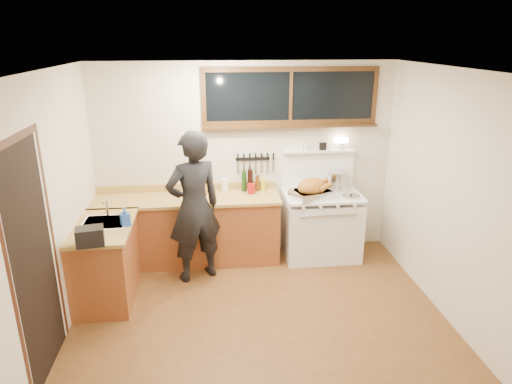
{
  "coord_description": "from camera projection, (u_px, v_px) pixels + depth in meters",
  "views": [
    {
      "loc": [
        -0.5,
        -4.2,
        2.89
      ],
      "look_at": [
        0.05,
        0.85,
        1.15
      ],
      "focal_mm": 32.0,
      "sensor_mm": 36.0,
      "label": 1
    }
  ],
  "objects": [
    {
      "name": "back_window",
      "position": [
        291.0,
        103.0,
        5.95
      ],
      "size": [
        2.32,
        0.13,
        0.77
      ],
      "color": "black",
      "rests_on": "room_shell"
    },
    {
      "name": "ground_plane",
      "position": [
        260.0,
        319.0,
        4.94
      ],
      "size": [
        4.0,
        3.5,
        0.02
      ],
      "primitive_type": "cube",
      "color": "#573317"
    },
    {
      "name": "coffee_tin",
      "position": [
        251.0,
        189.0,
        6.06
      ],
      "size": [
        0.11,
        0.1,
        0.14
      ],
      "color": "maroon",
      "rests_on": "counter_back"
    },
    {
      "name": "man",
      "position": [
        194.0,
        207.0,
        5.48
      ],
      "size": [
        0.81,
        0.69,
        1.88
      ],
      "color": "black",
      "rests_on": "ground"
    },
    {
      "name": "toaster",
      "position": [
        90.0,
        236.0,
        4.55
      ],
      "size": [
        0.3,
        0.23,
        0.19
      ],
      "color": "black",
      "rests_on": "counter_left"
    },
    {
      "name": "bottle_cluster",
      "position": [
        252.0,
        182.0,
        6.14
      ],
      "size": [
        0.32,
        0.07,
        0.3
      ],
      "color": "black",
      "rests_on": "counter_back"
    },
    {
      "name": "pitcher",
      "position": [
        225.0,
        185.0,
        6.14
      ],
      "size": [
        0.1,
        0.1,
        0.18
      ],
      "color": "white",
      "rests_on": "counter_back"
    },
    {
      "name": "vintage_stove",
      "position": [
        321.0,
        224.0,
        6.21
      ],
      "size": [
        1.02,
        0.74,
        1.59
      ],
      "color": "white",
      "rests_on": "ground"
    },
    {
      "name": "room_shell",
      "position": [
        260.0,
        172.0,
        4.4
      ],
      "size": [
        4.1,
        3.6,
        2.65
      ],
      "color": "beige",
      "rests_on": "ground"
    },
    {
      "name": "sink_unit",
      "position": [
        105.0,
        227.0,
        5.15
      ],
      "size": [
        0.5,
        0.45,
        0.37
      ],
      "color": "white",
      "rests_on": "counter_left"
    },
    {
      "name": "pot_lid",
      "position": [
        351.0,
        196.0,
        5.95
      ],
      "size": [
        0.26,
        0.26,
        0.04
      ],
      "color": "silver",
      "rests_on": "vintage_stove"
    },
    {
      "name": "counter_back",
      "position": [
        188.0,
        229.0,
        6.07
      ],
      "size": [
        2.44,
        0.64,
        1.0
      ],
      "color": "brown",
      "rests_on": "ground"
    },
    {
      "name": "knife_strip",
      "position": [
        254.0,
        160.0,
        6.15
      ],
      "size": [
        0.52,
        0.03,
        0.28
      ],
      "color": "black",
      "rests_on": "room_shell"
    },
    {
      "name": "roast_turkey",
      "position": [
        312.0,
        190.0,
        5.9
      ],
      "size": [
        0.6,
        0.52,
        0.27
      ],
      "color": "silver",
      "rests_on": "vintage_stove"
    },
    {
      "name": "soap_bottle",
      "position": [
        125.0,
        217.0,
        5.01
      ],
      "size": [
        0.13,
        0.13,
        0.21
      ],
      "color": "blue",
      "rests_on": "counter_left"
    },
    {
      "name": "cutting_board",
      "position": [
        198.0,
        196.0,
        5.82
      ],
      "size": [
        0.43,
        0.36,
        0.14
      ],
      "color": "#B18C46",
      "rests_on": "counter_back"
    },
    {
      "name": "saucepan",
      "position": [
        315.0,
        183.0,
        6.33
      ],
      "size": [
        0.2,
        0.28,
        0.11
      ],
      "color": "silver",
      "rests_on": "vintage_stove"
    },
    {
      "name": "stockpot",
      "position": [
        338.0,
        181.0,
        6.19
      ],
      "size": [
        0.3,
        0.3,
        0.26
      ],
      "color": "silver",
      "rests_on": "vintage_stove"
    },
    {
      "name": "left_doorway",
      "position": [
        35.0,
        261.0,
        3.86
      ],
      "size": [
        0.02,
        1.04,
        2.17
      ],
      "color": "black",
      "rests_on": "ground"
    },
    {
      "name": "counter_left",
      "position": [
        106.0,
        261.0,
        5.2
      ],
      "size": [
        0.64,
        1.09,
        0.9
      ],
      "color": "brown",
      "rests_on": "ground"
    }
  ]
}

